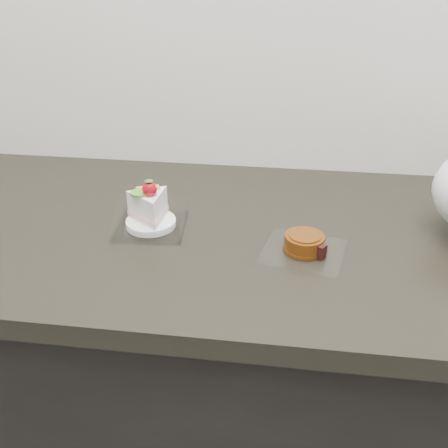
{
  "coord_description": "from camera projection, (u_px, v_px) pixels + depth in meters",
  "views": [
    {
      "loc": [
        0.03,
        0.85,
        1.38
      ],
      "look_at": [
        -0.07,
        1.63,
        0.94
      ],
      "focal_mm": 40.0,
      "sensor_mm": 36.0,
      "label": 1
    }
  ],
  "objects": [
    {
      "name": "counter",
      "position": [
        258.0,
        393.0,
        1.18
      ],
      "size": [
        2.04,
        0.64,
        0.9
      ],
      "color": "black",
      "rests_on": "ground"
    },
    {
      "name": "cake_tray",
      "position": [
        150.0,
        215.0,
        0.96
      ],
      "size": [
        0.14,
        0.14,
        0.1
      ],
      "rotation": [
        0.0,
        0.0,
        0.09
      ],
      "color": "white",
      "rests_on": "counter"
    },
    {
      "name": "mooncake_wrap",
      "position": [
        305.0,
        245.0,
        0.89
      ],
      "size": [
        0.17,
        0.16,
        0.03
      ],
      "rotation": [
        0.0,
        0.0,
        -0.05
      ],
      "color": "white",
      "rests_on": "counter"
    }
  ]
}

